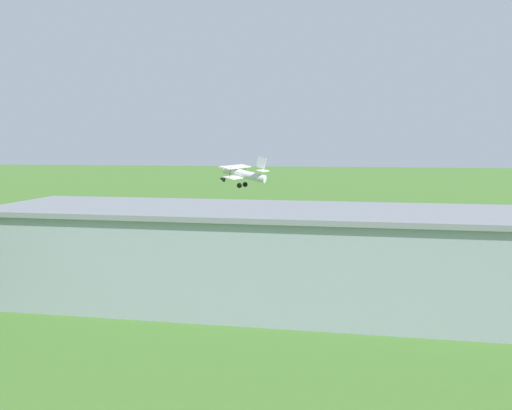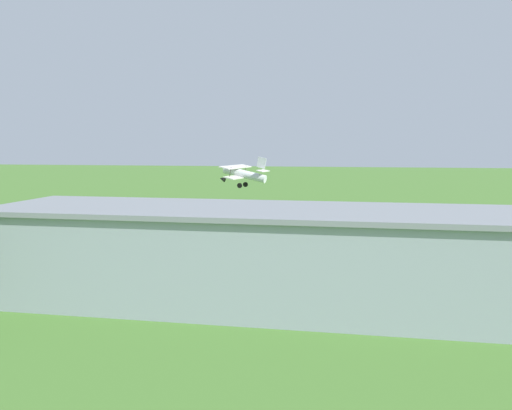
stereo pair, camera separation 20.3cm
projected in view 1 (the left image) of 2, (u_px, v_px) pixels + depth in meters
The scene contains 6 objects.
ground_plane at pixel (280, 230), 76.27m from camera, with size 400.00×400.00×0.00m, color #47752D.
hangar at pixel (272, 256), 41.14m from camera, with size 40.54×12.53×6.85m.
biplane at pixel (242, 174), 73.50m from camera, with size 6.62×7.77×3.90m.
car_green at pixel (66, 255), 55.21m from camera, with size 2.01×4.35×1.66m.
car_yellow at pixel (0, 252), 56.24m from camera, with size 2.31×4.13×1.73m.
person_at_fence_line at pixel (105, 252), 56.50m from camera, with size 0.52×0.52×1.73m.
Camera 1 is at (-9.97, 74.89, 11.44)m, focal length 41.04 mm.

